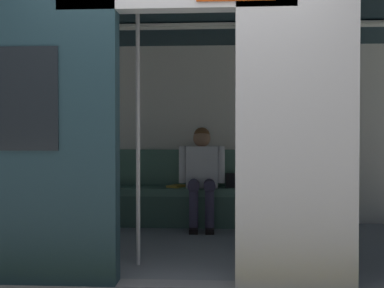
{
  "coord_description": "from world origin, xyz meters",
  "views": [
    {
      "loc": [
        -0.35,
        3.66,
        1.13
      ],
      "look_at": [
        -0.03,
        -1.31,
        1.02
      ],
      "focal_mm": 46.82,
      "sensor_mm": 36.0,
      "label": 1
    }
  ],
  "objects_px": {
    "book": "(176,186)",
    "grab_pole_door": "(138,136)",
    "person_seated": "(202,170)",
    "bench_seat": "(195,197)",
    "train_car": "(183,90)",
    "handbag": "(236,181)"
  },
  "relations": [
    {
      "from": "book",
      "to": "grab_pole_door",
      "type": "relative_size",
      "value": 0.1
    },
    {
      "from": "person_seated",
      "to": "grab_pole_door",
      "type": "bearing_deg",
      "value": 75.17
    },
    {
      "from": "bench_seat",
      "to": "book",
      "type": "distance_m",
      "value": 0.26
    },
    {
      "from": "book",
      "to": "train_car",
      "type": "bearing_deg",
      "value": 125.32
    },
    {
      "from": "grab_pole_door",
      "to": "handbag",
      "type": "bearing_deg",
      "value": -115.19
    },
    {
      "from": "bench_seat",
      "to": "book",
      "type": "height_order",
      "value": "book"
    },
    {
      "from": "train_car",
      "to": "handbag",
      "type": "xyz_separation_m",
      "value": [
        -0.55,
        -1.15,
        -1.0
      ]
    },
    {
      "from": "person_seated",
      "to": "grab_pole_door",
      "type": "distance_m",
      "value": 1.86
    },
    {
      "from": "bench_seat",
      "to": "train_car",
      "type": "bearing_deg",
      "value": 87.37
    },
    {
      "from": "train_car",
      "to": "bench_seat",
      "type": "relative_size",
      "value": 2.48
    },
    {
      "from": "bench_seat",
      "to": "handbag",
      "type": "xyz_separation_m",
      "value": [
        -0.5,
        -0.06,
        0.19
      ]
    },
    {
      "from": "handbag",
      "to": "grab_pole_door",
      "type": "bearing_deg",
      "value": 64.81
    },
    {
      "from": "train_car",
      "to": "handbag",
      "type": "distance_m",
      "value": 1.62
    },
    {
      "from": "person_seated",
      "to": "train_car",
      "type": "bearing_deg",
      "value": 82.41
    },
    {
      "from": "grab_pole_door",
      "to": "train_car",
      "type": "bearing_deg",
      "value": -114.64
    },
    {
      "from": "bench_seat",
      "to": "book",
      "type": "xyz_separation_m",
      "value": [
        0.23,
        -0.04,
        0.12
      ]
    },
    {
      "from": "book",
      "to": "handbag",
      "type": "bearing_deg",
      "value": -152.43
    },
    {
      "from": "bench_seat",
      "to": "person_seated",
      "type": "bearing_deg",
      "value": 149.55
    },
    {
      "from": "book",
      "to": "grab_pole_door",
      "type": "height_order",
      "value": "grab_pole_door"
    },
    {
      "from": "handbag",
      "to": "book",
      "type": "relative_size",
      "value": 1.18
    },
    {
      "from": "train_car",
      "to": "person_seated",
      "type": "distance_m",
      "value": 1.36
    },
    {
      "from": "train_car",
      "to": "handbag",
      "type": "relative_size",
      "value": 24.62
    }
  ]
}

